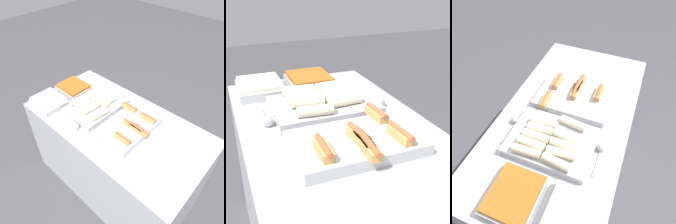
{
  "view_description": "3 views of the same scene",
  "coord_description": "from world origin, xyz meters",
  "views": [
    {
      "loc": [
        0.91,
        -1.02,
        2.23
      ],
      "look_at": [
        -0.05,
        0.0,
        0.99
      ],
      "focal_mm": 35.0,
      "sensor_mm": 36.0,
      "label": 1
    },
    {
      "loc": [
        1.12,
        -0.47,
        1.58
      ],
      "look_at": [
        -0.05,
        0.0,
        0.99
      ],
      "focal_mm": 50.0,
      "sensor_mm": 36.0,
      "label": 2
    },
    {
      "loc": [
        -0.9,
        -0.34,
        2.04
      ],
      "look_at": [
        -0.05,
        0.0,
        0.99
      ],
      "focal_mm": 35.0,
      "sensor_mm": 36.0,
      "label": 3
    }
  ],
  "objects": [
    {
      "name": "ground_plane",
      "position": [
        0.0,
        0.0,
        0.0
      ],
      "size": [
        12.0,
        12.0,
        0.0
      ],
      "primitive_type": "plane",
      "color": "#4C4C51"
    },
    {
      "name": "counter",
      "position": [
        0.0,
        0.0,
        0.46
      ],
      "size": [
        1.61,
        0.85,
        0.91
      ],
      "color": "#B7BABF",
      "rests_on": "ground_plane"
    },
    {
      "name": "tray_hotdogs",
      "position": [
        0.15,
        0.0,
        0.95
      ],
      "size": [
        0.4,
        0.52,
        0.1
      ],
      "color": "#B7BABF",
      "rests_on": "counter"
    },
    {
      "name": "tray_wraps",
      "position": [
        -0.25,
        -0.0,
        0.95
      ],
      "size": [
        0.36,
        0.52,
        0.1
      ],
      "color": "#B7BABF",
      "rests_on": "counter"
    },
    {
      "name": "tray_side_front",
      "position": [
        -0.61,
        -0.26,
        0.95
      ],
      "size": [
        0.29,
        0.25,
        0.07
      ],
      "color": "#B7BABF",
      "rests_on": "counter"
    },
    {
      "name": "tray_side_back",
      "position": [
        -0.61,
        0.04,
        0.95
      ],
      "size": [
        0.29,
        0.25,
        0.07
      ],
      "color": "#B7BABF",
      "rests_on": "counter"
    },
    {
      "name": "serving_spoon_near",
      "position": [
        -0.19,
        -0.29,
        0.94
      ],
      "size": [
        0.21,
        0.05,
        0.05
      ],
      "color": "#B2B5BA",
      "rests_on": "counter"
    },
    {
      "name": "serving_spoon_far",
      "position": [
        -0.19,
        0.29,
        0.94
      ],
      "size": [
        0.2,
        0.05,
        0.05
      ],
      "color": "#B2B5BA",
      "rests_on": "counter"
    }
  ]
}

